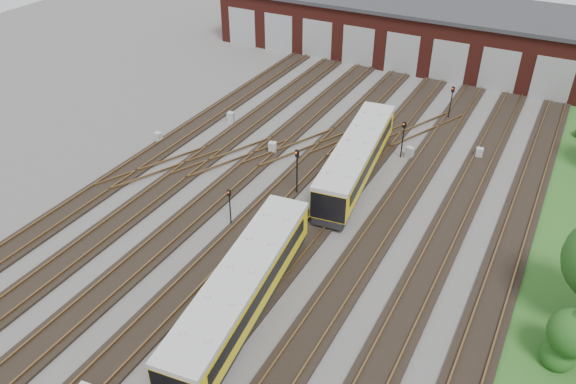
% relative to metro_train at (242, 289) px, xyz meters
% --- Properties ---
extents(ground, '(120.00, 120.00, 0.00)m').
position_rel_metro_train_xyz_m(ground, '(-2.00, 4.11, -1.83)').
color(ground, '#474442').
rests_on(ground, ground).
extents(track_network, '(30.40, 70.00, 0.33)m').
position_rel_metro_train_xyz_m(track_network, '(-2.17, 4.70, -1.72)').
color(track_network, black).
rests_on(track_network, ground).
extents(maintenance_shed, '(51.00, 12.50, 6.35)m').
position_rel_metro_train_xyz_m(maintenance_shed, '(-2.01, 44.09, 1.37)').
color(maintenance_shed, '#4C1913').
rests_on(maintenance_shed, ground).
extents(metro_train, '(4.33, 46.38, 2.93)m').
position_rel_metro_train_xyz_m(metro_train, '(0.00, 0.00, 0.00)').
color(metro_train, black).
rests_on(metro_train, ground).
extents(signal_mast_0, '(0.23, 0.22, 2.83)m').
position_rel_metro_train_xyz_m(signal_mast_0, '(-5.14, 6.58, -0.01)').
color(signal_mast_0, black).
rests_on(signal_mast_0, ground).
extents(signal_mast_1, '(0.32, 0.31, 3.70)m').
position_rel_metro_train_xyz_m(signal_mast_1, '(-2.96, 12.03, 0.53)').
color(signal_mast_1, black).
rests_on(signal_mast_1, ground).
extents(signal_mast_2, '(0.29, 0.28, 3.17)m').
position_rel_metro_train_xyz_m(signal_mast_2, '(3.55, 29.69, 0.20)').
color(signal_mast_2, black).
rests_on(signal_mast_2, ground).
extents(signal_mast_3, '(0.29, 0.28, 3.17)m').
position_rel_metro_train_xyz_m(signal_mast_3, '(1.99, 20.88, 0.20)').
color(signal_mast_3, black).
rests_on(signal_mast_3, ground).
extents(relay_cabinet_0, '(0.60, 0.52, 0.94)m').
position_rel_metro_train_xyz_m(relay_cabinet_0, '(-17.00, 13.50, -1.36)').
color(relay_cabinet_0, '#A2A5A7').
rests_on(relay_cabinet_0, ground).
extents(relay_cabinet_1, '(0.67, 0.59, 0.98)m').
position_rel_metro_train_xyz_m(relay_cabinet_1, '(-13.69, 19.66, -1.34)').
color(relay_cabinet_1, '#A2A5A7').
rests_on(relay_cabinet_1, ground).
extents(relay_cabinet_2, '(0.73, 0.65, 1.03)m').
position_rel_metro_train_xyz_m(relay_cabinet_2, '(-7.51, 16.45, -1.32)').
color(relay_cabinet_2, '#A2A5A7').
rests_on(relay_cabinet_2, ground).
extents(relay_cabinet_3, '(0.67, 0.60, 0.97)m').
position_rel_metro_train_xyz_m(relay_cabinet_3, '(2.63, 21.08, -1.35)').
color(relay_cabinet_3, '#A2A5A7').
rests_on(relay_cabinet_3, ground).
extents(relay_cabinet_4, '(0.62, 0.55, 0.91)m').
position_rel_metro_train_xyz_m(relay_cabinet_4, '(7.61, 23.76, -1.38)').
color(relay_cabinet_4, '#A2A5A7').
rests_on(relay_cabinet_4, ground).
extents(tree_3, '(2.43, 2.43, 4.04)m').
position_rel_metro_train_xyz_m(tree_3, '(15.97, 4.60, 0.76)').
color(tree_3, '#332317').
rests_on(tree_3, ground).
extents(bush_0, '(1.74, 1.74, 1.74)m').
position_rel_metro_train_xyz_m(bush_0, '(15.69, 4.56, -0.96)').
color(bush_0, '#194614').
rests_on(bush_0, ground).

